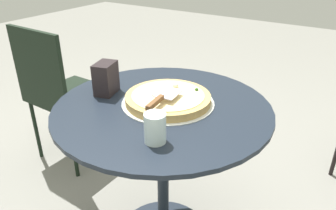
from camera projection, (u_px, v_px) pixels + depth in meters
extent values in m
cylinder|color=#1A222D|center=(162.00, 108.00, 1.30)|extent=(0.87, 0.87, 0.02)
cylinder|color=#1A222D|center=(163.00, 178.00, 1.46)|extent=(0.05, 0.05, 0.69)
cylinder|color=silver|center=(168.00, 102.00, 1.31)|extent=(0.37, 0.37, 0.00)
cylinder|color=tan|center=(168.00, 99.00, 1.30)|extent=(0.34, 0.34, 0.03)
cylinder|color=beige|center=(168.00, 95.00, 1.30)|extent=(0.29, 0.29, 0.00)
sphere|color=silver|center=(154.00, 95.00, 1.28)|extent=(0.02, 0.02, 0.02)
sphere|color=#F5F1CD|center=(172.00, 93.00, 1.30)|extent=(0.01, 0.01, 0.01)
sphere|color=#335F21|center=(197.00, 90.00, 1.33)|extent=(0.01, 0.01, 0.01)
sphere|color=#2F7032|center=(170.00, 96.00, 1.27)|extent=(0.02, 0.02, 0.02)
sphere|color=#F5E0C2|center=(175.00, 84.00, 1.37)|extent=(0.02, 0.02, 0.02)
sphere|color=#EAECC3|center=(176.00, 86.00, 1.36)|extent=(0.02, 0.02, 0.02)
cube|color=silver|center=(168.00, 93.00, 1.26)|extent=(0.09, 0.11, 0.00)
cube|color=brown|center=(155.00, 102.00, 1.17)|extent=(0.03, 0.11, 0.02)
cylinder|color=silver|center=(155.00, 128.00, 1.04)|extent=(0.07, 0.07, 0.10)
cube|color=black|center=(106.00, 78.00, 1.37)|extent=(0.10, 0.12, 0.14)
cube|color=black|center=(72.00, 95.00, 2.06)|extent=(0.43, 0.43, 0.03)
cube|color=black|center=(38.00, 69.00, 1.81)|extent=(0.42, 0.04, 0.44)
cylinder|color=black|center=(79.00, 108.00, 2.39)|extent=(0.02, 0.02, 0.43)
cylinder|color=black|center=(115.00, 122.00, 2.21)|extent=(0.02, 0.02, 0.43)
cylinder|color=black|center=(36.00, 129.00, 2.13)|extent=(0.02, 0.02, 0.43)
cylinder|color=black|center=(74.00, 147.00, 1.94)|extent=(0.02, 0.02, 0.43)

